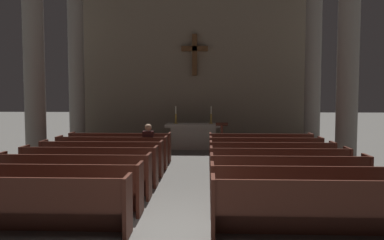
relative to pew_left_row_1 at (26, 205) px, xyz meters
The scene contains 25 objects.
ground_plane 2.28m from the pew_left_row_1, ahead, with size 80.00×80.00×0.00m, color #66635E.
pew_left_row_1 is the anchor object (origin of this frame).
pew_left_row_2 1.08m from the pew_left_row_1, 90.00° to the left, with size 3.22×0.50×0.95m.
pew_left_row_3 2.16m from the pew_left_row_1, 90.00° to the left, with size 3.22×0.50×0.95m.
pew_left_row_4 3.24m from the pew_left_row_1, 90.00° to the left, with size 3.22×0.50×0.95m.
pew_left_row_5 4.33m from the pew_left_row_1, 90.00° to the left, with size 3.22×0.50×0.95m.
pew_left_row_6 5.41m from the pew_left_row_1, 90.00° to the left, with size 3.22×0.50×0.95m.
pew_left_row_7 6.49m from the pew_left_row_1, 90.00° to the left, with size 3.22×0.50×0.95m.
pew_right_row_1 4.47m from the pew_left_row_1, ahead, with size 3.22×0.50×0.95m.
pew_right_row_2 4.59m from the pew_left_row_1, 13.61° to the left, with size 3.22×0.50×0.95m.
pew_right_row_3 4.96m from the pew_left_row_1, 25.84° to the left, with size 3.22×0.50×0.95m.
pew_right_row_4 5.52m from the pew_left_row_1, 36.00° to the left, with size 3.22×0.50×0.95m.
pew_right_row_5 6.22m from the pew_left_row_1, 44.09° to the left, with size 3.22×0.50×0.95m.
pew_right_row_6 7.01m from the pew_left_row_1, 50.45° to the left, with size 3.22×0.50×0.95m.
pew_right_row_7 7.88m from the pew_left_row_1, 55.47° to the left, with size 3.22×0.50×0.95m.
column_left_second 6.65m from the pew_left_row_1, 112.74° to the left, with size 0.90×0.90×6.51m.
column_right_second 9.23m from the pew_left_row_1, 39.45° to the left, with size 0.90×0.90×6.51m.
column_left_third 9.99m from the pew_left_row_1, 104.16° to the left, with size 0.90×0.90×6.51m.
column_right_third 11.86m from the pew_left_row_1, 53.83° to the left, with size 0.90×0.90×6.51m.
altar 9.81m from the pew_left_row_1, 76.84° to the left, with size 2.20×0.90×1.01m.
candlestick_left 9.70m from the pew_left_row_1, 80.88° to the left, with size 0.16×0.16×0.69m.
candlestick_right 10.02m from the pew_left_row_1, 72.93° to the left, with size 0.16×0.16×0.69m.
apse_with_cross 11.79m from the pew_left_row_1, 78.71° to the left, with size 10.13×0.46×7.00m.
lectern 8.99m from the pew_left_row_1, 68.35° to the left, with size 0.44×0.36×1.15m.
lone_worshipper 5.56m from the pew_left_row_1, 78.80° to the left, with size 0.32×0.43×1.32m.
Camera 1 is at (0.57, -5.79, 2.19)m, focal length 36.28 mm.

